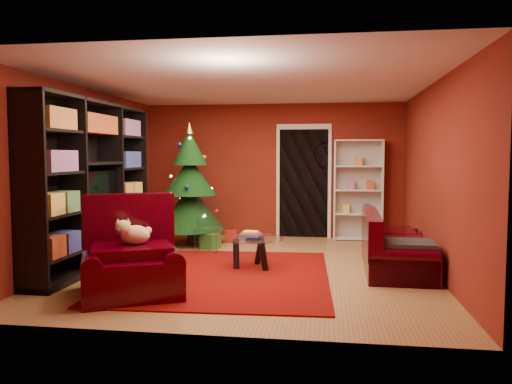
# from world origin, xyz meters

# --- Properties ---
(floor) EXTENTS (5.00, 5.50, 0.05)m
(floor) POSITION_xyz_m (0.00, 0.00, -0.03)
(floor) COLOR olive
(floor) RESTS_ON ground
(ceiling) EXTENTS (5.00, 5.50, 0.05)m
(ceiling) POSITION_xyz_m (0.00, 0.00, 2.62)
(ceiling) COLOR silver
(ceiling) RESTS_ON wall_back
(wall_back) EXTENTS (5.00, 0.05, 2.60)m
(wall_back) POSITION_xyz_m (0.00, 2.77, 1.30)
(wall_back) COLOR maroon
(wall_back) RESTS_ON ground
(wall_left) EXTENTS (0.05, 5.50, 2.60)m
(wall_left) POSITION_xyz_m (-2.52, 0.00, 1.30)
(wall_left) COLOR maroon
(wall_left) RESTS_ON ground
(wall_right) EXTENTS (0.05, 5.50, 2.60)m
(wall_right) POSITION_xyz_m (2.52, 0.00, 1.30)
(wall_right) COLOR maroon
(wall_right) RESTS_ON ground
(doorway) EXTENTS (1.06, 0.60, 2.16)m
(doorway) POSITION_xyz_m (0.60, 2.73, 1.05)
(doorway) COLOR black
(doorway) RESTS_ON floor
(rug) EXTENTS (2.89, 3.33, 0.02)m
(rug) POSITION_xyz_m (-0.30, -0.58, 0.01)
(rug) COLOR #6A0805
(rug) RESTS_ON floor
(media_unit) EXTENTS (0.51, 3.08, 2.36)m
(media_unit) POSITION_xyz_m (-2.27, -0.26, 1.18)
(media_unit) COLOR black
(media_unit) RESTS_ON floor
(christmas_tree) EXTENTS (1.62, 1.62, 2.19)m
(christmas_tree) POSITION_xyz_m (-1.37, 1.64, 1.06)
(christmas_tree) COLOR black
(christmas_tree) RESTS_ON floor
(gift_box_teal) EXTENTS (0.36, 0.36, 0.28)m
(gift_box_teal) POSITION_xyz_m (-1.40, 2.12, 0.14)
(gift_box_teal) COLOR #1D7078
(gift_box_teal) RESTS_ON floor
(gift_box_green) EXTENTS (0.35, 0.35, 0.26)m
(gift_box_green) POSITION_xyz_m (-0.92, 1.29, 0.13)
(gift_box_green) COLOR #2A6D26
(gift_box_green) RESTS_ON floor
(gift_box_red) EXTENTS (0.23, 0.23, 0.22)m
(gift_box_red) POSITION_xyz_m (-0.69, 1.97, 0.11)
(gift_box_red) COLOR maroon
(gift_box_red) RESTS_ON floor
(white_bookshelf) EXTENTS (0.90, 0.33, 1.94)m
(white_bookshelf) POSITION_xyz_m (1.63, 2.57, 0.94)
(white_bookshelf) COLOR white
(white_bookshelf) RESTS_ON floor
(armchair) EXTENTS (1.57, 1.57, 0.92)m
(armchair) POSITION_xyz_m (-1.15, -1.61, 0.46)
(armchair) COLOR black
(armchair) RESTS_ON rug
(dog) EXTENTS (0.49, 0.44, 0.30)m
(dog) POSITION_xyz_m (-1.12, -1.55, 0.69)
(dog) COLOR beige
(dog) RESTS_ON armchair
(sofa) EXTENTS (0.91, 1.93, 0.82)m
(sofa) POSITION_xyz_m (2.02, 0.07, 0.41)
(sofa) COLOR black
(sofa) RESTS_ON rug
(coffee_table) EXTENTS (1.06, 1.06, 0.54)m
(coffee_table) POSITION_xyz_m (0.03, -0.11, 0.23)
(coffee_table) COLOR gray
(coffee_table) RESTS_ON rug
(acrylic_chair) EXTENTS (0.45, 0.48, 0.80)m
(acrylic_chair) POSITION_xyz_m (-0.87, 0.90, 0.40)
(acrylic_chair) COLOR #66605B
(acrylic_chair) RESTS_ON rug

